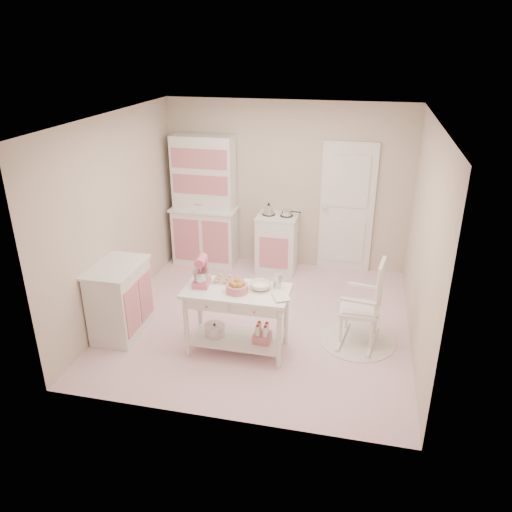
{
  "coord_description": "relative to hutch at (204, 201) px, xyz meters",
  "views": [
    {
      "loc": [
        1.19,
        -5.56,
        3.41
      ],
      "look_at": [
        -0.01,
        -0.21,
        1.01
      ],
      "focal_mm": 35.0,
      "sensor_mm": 36.0,
      "label": 1
    }
  ],
  "objects": [
    {
      "name": "door",
      "position": [
        2.23,
        0.21,
        -0.02
      ],
      "size": [
        0.82,
        0.05,
        2.04
      ],
      "primitive_type": "cube",
      "color": "white",
      "rests_on": "ground"
    },
    {
      "name": "stove",
      "position": [
        1.2,
        -0.05,
        -0.58
      ],
      "size": [
        0.62,
        0.57,
        0.92
      ],
      "primitive_type": "cube",
      "color": "white",
      "rests_on": "ground"
    },
    {
      "name": "recipe_book",
      "position": [
        1.61,
        -2.49,
        -0.23
      ],
      "size": [
        0.25,
        0.28,
        0.02
      ],
      "primitive_type": "imported",
      "rotation": [
        0.0,
        0.0,
        0.45
      ],
      "color": "white",
      "rests_on": "work_table"
    },
    {
      "name": "work_table",
      "position": [
        1.16,
        -2.37,
        -0.64
      ],
      "size": [
        1.2,
        0.6,
        0.8
      ],
      "primitive_type": "cube",
      "color": "white",
      "rests_on": "ground"
    },
    {
      "name": "metal_pitcher",
      "position": [
        1.6,
        -2.21,
        -0.16
      ],
      "size": [
        0.1,
        0.1,
        0.17
      ],
      "primitive_type": "cylinder",
      "color": "silver",
      "rests_on": "work_table"
    },
    {
      "name": "cookie_tray",
      "position": [
        1.01,
        -2.19,
        -0.23
      ],
      "size": [
        0.34,
        0.24,
        0.02
      ],
      "primitive_type": "cube",
      "color": "silver",
      "rests_on": "work_table"
    },
    {
      "name": "base_cabinet",
      "position": [
        -0.35,
        -2.32,
        -0.58
      ],
      "size": [
        0.54,
        0.84,
        0.92
      ],
      "primitive_type": "cube",
      "color": "white",
      "rests_on": "ground"
    },
    {
      "name": "hutch",
      "position": [
        0.0,
        0.0,
        0.0
      ],
      "size": [
        1.06,
        0.5,
        2.08
      ],
      "primitive_type": "cube",
      "color": "white",
      "rests_on": "ground"
    },
    {
      "name": "mixing_bowl",
      "position": [
        1.42,
        -2.29,
        -0.2
      ],
      "size": [
        0.25,
        0.25,
        0.08
      ],
      "primitive_type": "imported",
      "color": "white",
      "rests_on": "work_table"
    },
    {
      "name": "lace_rug",
      "position": [
        2.54,
        -1.88,
        -1.03
      ],
      "size": [
        0.92,
        0.92,
        0.01
      ],
      "primitive_type": "cylinder",
      "color": "white",
      "rests_on": "ground"
    },
    {
      "name": "room_shell",
      "position": [
        1.28,
        -1.66,
        0.61
      ],
      "size": [
        3.84,
        3.84,
        2.62
      ],
      "color": "pink",
      "rests_on": "ground"
    },
    {
      "name": "stand_mixer",
      "position": [
        0.74,
        -2.35,
        -0.07
      ],
      "size": [
        0.22,
        0.3,
        0.34
      ],
      "primitive_type": "cube",
      "rotation": [
        0.0,
        0.0,
        0.09
      ],
      "color": "#E05E7F",
      "rests_on": "work_table"
    },
    {
      "name": "bread_basket",
      "position": [
        1.18,
        -2.42,
        -0.19
      ],
      "size": [
        0.25,
        0.25,
        0.09
      ],
      "primitive_type": "cylinder",
      "color": "#CD7681",
      "rests_on": "work_table"
    },
    {
      "name": "rocking_chair",
      "position": [
        2.54,
        -1.88,
        -0.49
      ],
      "size": [
        0.58,
        0.78,
        1.1
      ],
      "primitive_type": "cube",
      "rotation": [
        0.0,
        0.0,
        -0.15
      ],
      "color": "white",
      "rests_on": "ground"
    }
  ]
}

